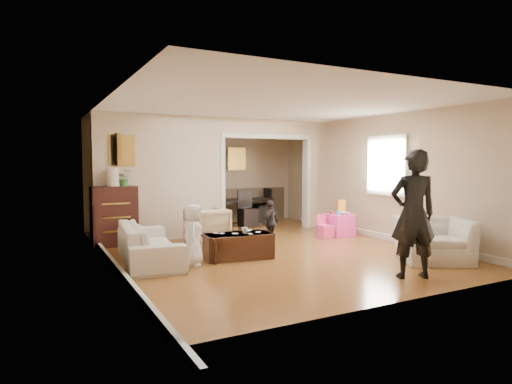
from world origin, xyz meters
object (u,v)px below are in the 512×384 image
armchair_back (207,225)px  dresser (114,216)px  coffee_cup (245,231)px  sofa (149,243)px  adult_person (413,214)px  child_toddler (271,223)px  play_table (339,225)px  child_kneel_b (193,234)px  cyan_cup (337,213)px  coffee_table (238,246)px  dining_table (237,211)px  table_lamp (113,177)px  child_kneel_a (193,235)px  armchair_front (433,240)px

armchair_back → dresser: dresser is taller
dresser → coffee_cup: (1.76, -2.14, -0.11)m
sofa → adult_person: bearing=-126.0°
coffee_cup → child_toddler: bearing=40.1°
play_table → child_kneel_b: (-3.60, -0.65, 0.19)m
dresser → cyan_cup: dresser is taller
child_kneel_b → child_toddler: size_ratio=0.97×
coffee_table → dining_table: bearing=65.3°
armchair_back → child_kneel_b: 1.53m
cyan_cup → child_toddler: (-1.75, -0.15, -0.08)m
armchair_back → coffee_table: (-0.07, -1.62, -0.13)m
dresser → armchair_back: bearing=-15.2°
dining_table → child_kneel_b: 4.20m
child_toddler → table_lamp: bearing=-56.6°
child_kneel_a → dresser: bearing=39.7°
coffee_cup → armchair_front: bearing=-31.9°
dresser → coffee_table: size_ratio=1.03×
dresser → play_table: bearing=-14.0°
armchair_front → table_lamp: table_lamp is taller
dining_table → child_kneel_a: bearing=-134.2°
coffee_table → child_kneel_b: size_ratio=1.31×
coffee_cup → cyan_cup: 2.86m
armchair_back → adult_person: size_ratio=0.42×
adult_person → child_toddler: 3.09m
sofa → play_table: (4.29, 0.51, -0.07)m
sofa → armchair_back: 1.88m
armchair_back → cyan_cup: size_ratio=9.45×
sofa → child_toddler: size_ratio=2.41×
dining_table → child_toddler: 3.06m
child_kneel_a → child_kneel_b: (0.15, 0.45, -0.06)m
child_toddler → coffee_cup: bearing=9.9°
coffee_table → child_kneel_a: (-0.85, -0.15, 0.28)m
table_lamp → coffee_table: bearing=-51.5°
coffee_table → adult_person: adult_person is taller
coffee_table → play_table: (2.90, 0.95, 0.03)m
cyan_cup → play_table: bearing=26.6°
child_toddler → play_table: bearing=156.0°
child_kneel_a → child_toddler: size_ratio=1.11×
coffee_table → play_table: play_table is taller
table_lamp → child_toddler: bearing=-26.3°
coffee_table → cyan_cup: 2.96m
armchair_front → cyan_cup: size_ratio=13.59×
sofa → table_lamp: table_lamp is taller
armchair_front → table_lamp: 5.88m
dining_table → child_kneel_b: size_ratio=2.12×
dresser → play_table: (4.56, -1.14, -0.34)m
coffee_table → dining_table: dining_table is taller
armchair_back → armchair_front: bearing=123.2°
coffee_table → adult_person: size_ratio=0.62×
play_table → cyan_cup: 0.30m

